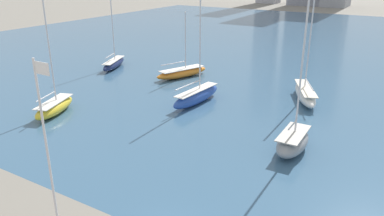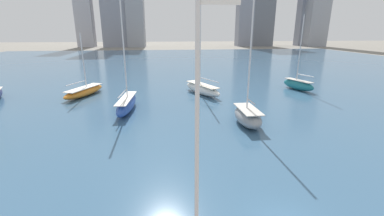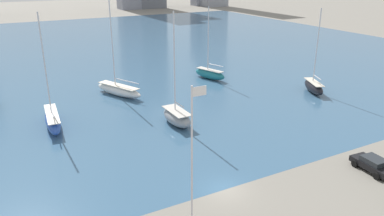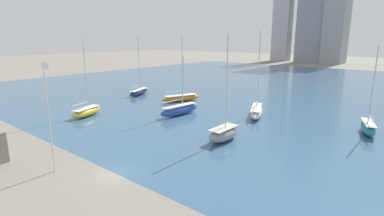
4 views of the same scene
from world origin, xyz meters
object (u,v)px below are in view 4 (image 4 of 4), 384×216
(sailboat_gray, at_px, (224,133))
(sailboat_orange, at_px, (181,98))
(flag_pole, at_px, (49,114))
(sailboat_white, at_px, (256,111))
(sailboat_blue, at_px, (180,109))
(sailboat_yellow, at_px, (86,111))
(sailboat_navy, at_px, (139,92))
(sailboat_teal, at_px, (368,127))

(sailboat_gray, bearing_deg, sailboat_orange, 143.65)
(flag_pole, xyz_separation_m, sailboat_orange, (-14.69, 37.72, -5.89))
(sailboat_white, distance_m, sailboat_orange, 20.47)
(sailboat_blue, relative_size, sailboat_yellow, 1.02)
(sailboat_white, height_order, sailboat_yellow, sailboat_white)
(sailboat_navy, bearing_deg, flag_pole, -73.03)
(sailboat_blue, distance_m, sailboat_gray, 16.69)
(flag_pole, xyz_separation_m, sailboat_blue, (-6.23, 27.98, -5.63))
(sailboat_yellow, bearing_deg, sailboat_orange, 59.11)
(flag_pole, distance_m, sailboat_yellow, 25.59)
(sailboat_teal, height_order, sailboat_yellow, sailboat_yellow)
(sailboat_navy, height_order, sailboat_teal, sailboat_navy)
(sailboat_blue, height_order, sailboat_navy, sailboat_blue)
(sailboat_teal, relative_size, sailboat_white, 0.85)
(flag_pole, xyz_separation_m, sailboat_white, (5.75, 36.66, -5.69))
(sailboat_gray, bearing_deg, sailboat_navy, 156.47)
(sailboat_gray, xyz_separation_m, sailboat_white, (-3.08, 15.87, -0.12))
(sailboat_blue, xyz_separation_m, sailboat_white, (11.98, 8.67, -0.06))
(sailboat_white, bearing_deg, sailboat_navy, 155.49)
(sailboat_navy, xyz_separation_m, sailboat_white, (34.21, 0.09, 0.12))
(sailboat_gray, distance_m, sailboat_teal, 23.26)
(flag_pole, xyz_separation_m, sailboat_navy, (-28.46, 36.56, -5.81))
(sailboat_white, height_order, sailboat_orange, sailboat_white)
(sailboat_yellow, bearing_deg, sailboat_navy, 94.71)
(sailboat_blue, relative_size, sailboat_navy, 1.01)
(sailboat_navy, bearing_deg, sailboat_gray, -43.86)
(sailboat_gray, distance_m, sailboat_white, 16.16)
(flag_pole, bearing_deg, sailboat_yellow, 140.84)
(sailboat_navy, xyz_separation_m, sailboat_teal, (52.87, 1.50, 0.17))
(flag_pole, xyz_separation_m, sailboat_gray, (8.83, 20.79, -5.58))
(sailboat_navy, xyz_separation_m, sailboat_gray, (37.29, -15.78, 0.24))
(sailboat_blue, relative_size, sailboat_teal, 1.11)
(flag_pole, distance_m, sailboat_blue, 29.22)
(sailboat_yellow, bearing_deg, sailboat_teal, 8.07)
(sailboat_navy, distance_m, sailboat_white, 34.21)
(sailboat_navy, distance_m, sailboat_gray, 40.49)
(sailboat_navy, height_order, sailboat_white, sailboat_white)
(sailboat_white, bearing_deg, flag_pole, -123.58)
(flag_pole, height_order, sailboat_gray, sailboat_gray)
(sailboat_navy, xyz_separation_m, sailboat_orange, (13.77, 1.16, -0.08))
(sailboat_gray, bearing_deg, sailboat_yellow, -170.45)
(sailboat_blue, xyz_separation_m, sailboat_teal, (30.64, 10.08, -0.01))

